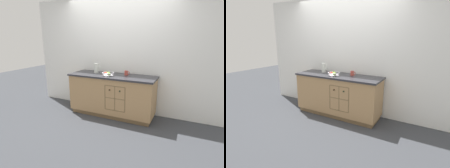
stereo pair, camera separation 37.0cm
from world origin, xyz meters
TOP-DOWN VIEW (x-y plane):
  - ground_plane at (0.00, 0.00)m, footprint 14.00×14.00m
  - back_wall at (0.00, 0.36)m, footprint 4.40×0.06m
  - kitchen_island at (0.00, -0.00)m, footprint 1.87×0.62m
  - fruit_bowl at (-0.06, -0.08)m, footprint 0.26×0.26m
  - white_pitcher at (-0.43, 0.10)m, footprint 0.17×0.11m
  - ceramic_mug at (0.28, 0.11)m, footprint 0.11×0.07m

SIDE VIEW (x-z plane):
  - ground_plane at x=0.00m, z-range 0.00..0.00m
  - kitchen_island at x=0.00m, z-range 0.01..0.90m
  - fruit_bowl at x=-0.06m, z-range 0.90..0.98m
  - ceramic_mug at x=0.28m, z-range 0.89..0.99m
  - white_pitcher at x=-0.43m, z-range 0.90..1.11m
  - back_wall at x=0.00m, z-range 0.00..2.55m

